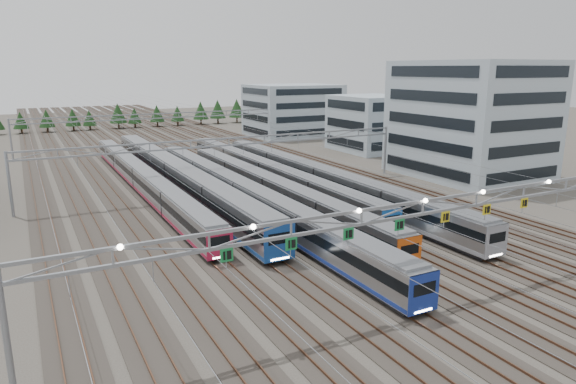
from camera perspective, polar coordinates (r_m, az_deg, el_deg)
name	(u,v)px	position (r m, az deg, el deg)	size (l,w,h in m)	color
ground	(417,297)	(42.27, 14.14, -11.27)	(400.00, 400.00, 0.00)	#47423A
track_bed	(141,135)	(131.82, -16.05, 6.11)	(54.00, 260.00, 5.42)	#2D2823
train_a	(142,178)	(77.59, -15.95, 1.51)	(2.57, 65.58, 3.34)	black
train_b	(175,175)	(76.83, -12.42, 1.88)	(3.12, 68.25, 4.07)	black
train_c	(243,195)	(64.53, -5.01, -0.30)	(2.73, 65.80, 3.55)	black
train_d	(272,189)	(67.32, -1.84, 0.29)	(2.68, 54.42, 3.48)	black
train_e	(266,172)	(79.05, -2.43, 2.25)	(2.60, 60.85, 3.38)	black
train_f	(322,179)	(73.34, 3.77, 1.45)	(2.80, 61.59, 3.64)	black
gantry_near	(423,211)	(39.75, 14.79, -2.02)	(56.36, 0.61, 8.08)	gray
gantry_mid	(229,148)	(73.89, -6.56, 4.88)	(56.36, 0.36, 8.00)	gray
gantry_far	(154,120)	(116.72, -14.66, 7.72)	(56.36, 0.36, 8.00)	gray
depot_bldg_south	(470,119)	(89.76, 19.55, 7.62)	(18.00, 22.00, 18.67)	#A3B7C2
depot_bldg_mid	(372,123)	(113.33, 9.31, 7.56)	(14.00, 16.00, 11.77)	#A3B7C2
depot_bldg_north	(293,110)	(137.50, 0.54, 9.09)	(22.00, 18.00, 13.29)	#A3B7C2
treeline	(115,114)	(160.72, -18.67, 8.17)	(93.80, 5.60, 7.02)	#332114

